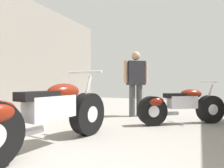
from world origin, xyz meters
name	(u,v)px	position (x,y,z in m)	size (l,w,h in m)	color
ground_plane	(137,142)	(0.00, 3.05, 0.00)	(14.62, 14.62, 0.00)	gray
garage_partition_left	(4,56)	(-2.80, 3.05, 1.39)	(0.08, 6.70, 2.79)	gray
motorcycle_maroon_cruiser	(48,115)	(-0.96, 2.30, 0.45)	(0.68, 2.24, 1.05)	black
motorcycle_black_naked	(180,106)	(0.45, 4.59, 0.38)	(1.64, 1.27, 0.89)	black
mechanic_in_blue	(136,80)	(-0.68, 5.13, 0.93)	(0.57, 0.51, 1.65)	#4C4C4C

